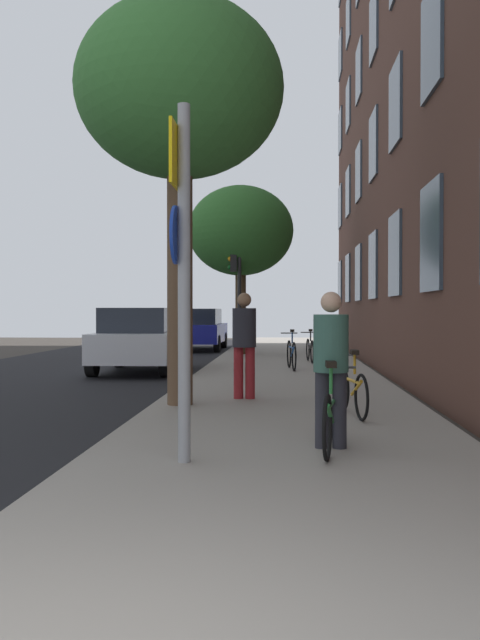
# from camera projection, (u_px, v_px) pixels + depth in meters

# --- Properties ---
(ground_plane) EXTENTS (41.80, 41.80, 0.00)m
(ground_plane) POSITION_uv_depth(u_px,v_px,m) (148.00, 372.00, 17.22)
(ground_plane) COLOR #332D28
(road_asphalt) EXTENTS (7.00, 38.00, 0.01)m
(road_asphalt) POSITION_uv_depth(u_px,v_px,m) (68.00, 371.00, 17.35)
(road_asphalt) COLOR black
(road_asphalt) RESTS_ON ground
(sidewalk) EXTENTS (4.20, 38.00, 0.12)m
(sidewalk) POSITION_uv_depth(u_px,v_px,m) (286.00, 370.00, 16.99)
(sidewalk) COLOR gray
(sidewalk) RESTS_ON ground
(building_facade) EXTENTS (0.56, 27.00, 17.03)m
(building_facade) POSITION_uv_depth(u_px,v_px,m) (395.00, 20.00, 16.20)
(building_facade) COLOR #513328
(building_facade) RESTS_ON ground
(sign_post) EXTENTS (0.16, 0.60, 3.42)m
(sign_post) POSITION_uv_depth(u_px,v_px,m) (182.00, 257.00, 6.45)
(sign_post) COLOR gray
(sign_post) RESTS_ON sidewalk
(traffic_light) EXTENTS (0.43, 0.24, 3.51)m
(traffic_light) POSITION_uv_depth(u_px,v_px,m) (236.00, 280.00, 21.19)
(traffic_light) COLOR black
(traffic_light) RESTS_ON sidewalk
(tree_near) EXTENTS (3.20, 3.20, 6.21)m
(tree_near) POSITION_uv_depth(u_px,v_px,m) (180.00, 93.00, 10.36)
(tree_near) COLOR brown
(tree_near) RESTS_ON sidewalk
(tree_far) EXTENTS (3.50, 3.50, 5.58)m
(tree_far) POSITION_uv_depth(u_px,v_px,m) (241.00, 232.00, 22.42)
(tree_far) COLOR #4C3823
(tree_far) RESTS_ON sidewalk
(bicycle_0) EXTENTS (0.44, 1.60, 0.94)m
(bicycle_0) POSITION_uv_depth(u_px,v_px,m) (332.00, 416.00, 6.97)
(bicycle_0) COLOR black
(bicycle_0) RESTS_ON sidewalk
(bicycle_1) EXTENTS (0.43, 1.59, 0.91)m
(bicycle_1) POSITION_uv_depth(u_px,v_px,m) (352.00, 390.00, 9.33)
(bicycle_1) COLOR black
(bicycle_1) RESTS_ON sidewalk
(bicycle_2) EXTENTS (0.49, 1.70, 0.92)m
(bicycle_2) POSITION_uv_depth(u_px,v_px,m) (325.00, 373.00, 11.74)
(bicycle_2) COLOR black
(bicycle_2) RESTS_ON sidewalk
(bicycle_3) EXTENTS (0.42, 1.56, 0.90)m
(bicycle_3) POSITION_uv_depth(u_px,v_px,m) (339.00, 363.00, 14.11)
(bicycle_3) COLOR black
(bicycle_3) RESTS_ON sidewalk
(bicycle_4) EXTENTS (0.42, 1.68, 0.99)m
(bicycle_4) POSITION_uv_depth(u_px,v_px,m) (291.00, 354.00, 16.57)
(bicycle_4) COLOR black
(bicycle_4) RESTS_ON sidewalk
(bicycle_5) EXTENTS (0.42, 1.63, 0.93)m
(bicycle_5) POSITION_uv_depth(u_px,v_px,m) (310.00, 349.00, 18.93)
(bicycle_5) COLOR black
(bicycle_5) RESTS_ON sidewalk
(pedestrian_0) EXTENTS (0.52, 0.52, 1.65)m
(pedestrian_0) POSITION_uv_depth(u_px,v_px,m) (331.00, 359.00, 7.11)
(pedestrian_0) COLOR #26262D
(pedestrian_0) RESTS_ON sidewalk
(pedestrian_1) EXTENTS (0.43, 0.43, 1.74)m
(pedestrian_1) POSITION_uv_depth(u_px,v_px,m) (244.00, 338.00, 11.10)
(pedestrian_1) COLOR maroon
(pedestrian_1) RESTS_ON sidewalk
(car_0) EXTENTS (2.03, 4.18, 1.62)m
(car_0) POSITION_uv_depth(u_px,v_px,m) (140.00, 339.00, 17.05)
(car_0) COLOR silver
(car_0) RESTS_ON road_asphalt
(car_1) EXTENTS (1.80, 4.48, 1.62)m
(car_1) POSITION_uv_depth(u_px,v_px,m) (200.00, 329.00, 26.53)
(car_1) COLOR navy
(car_1) RESTS_ON road_asphalt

